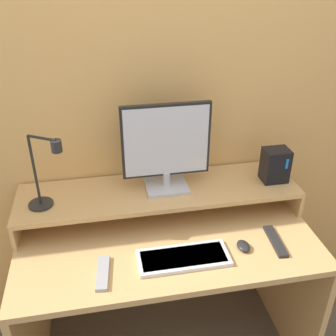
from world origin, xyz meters
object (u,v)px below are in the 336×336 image
at_px(router_dock, 275,165).
at_px(remote_secondary, 275,241).
at_px(monitor, 166,147).
at_px(mouse, 243,246).
at_px(keyboard, 183,258).
at_px(desk_lamp, 45,178).
at_px(remote_control, 103,273).

height_order(router_dock, remote_secondary, router_dock).
height_order(monitor, remote_secondary, monitor).
height_order(monitor, mouse, monitor).
height_order(keyboard, mouse, mouse).
height_order(router_dock, keyboard, router_dock).
height_order(keyboard, remote_secondary, keyboard).
bearing_deg(keyboard, mouse, 4.02).
bearing_deg(mouse, monitor, 128.80).
distance_m(desk_lamp, remote_secondary, 1.05).
relative_size(mouse, remote_control, 0.40).
xyz_separation_m(desk_lamp, remote_secondary, (0.98, -0.27, -0.28)).
xyz_separation_m(router_dock, remote_secondary, (-0.11, -0.30, -0.21)).
height_order(keyboard, remote_control, keyboard).
relative_size(desk_lamp, remote_secondary, 1.68).
bearing_deg(monitor, remote_secondary, -37.68).
bearing_deg(router_dock, keyboard, -147.91).
relative_size(desk_lamp, remote_control, 1.80).
distance_m(desk_lamp, router_dock, 1.09).
bearing_deg(router_dock, remote_secondary, -109.03).
height_order(mouse, remote_secondary, mouse).
xyz_separation_m(monitor, remote_control, (-0.33, -0.39, -0.34)).
distance_m(desk_lamp, keyboard, 0.68).
height_order(desk_lamp, remote_control, desk_lamp).
xyz_separation_m(mouse, remote_control, (-0.61, -0.04, -0.01)).
relative_size(desk_lamp, keyboard, 0.91).
bearing_deg(monitor, remote_control, -130.67).
distance_m(keyboard, remote_secondary, 0.43).
bearing_deg(router_dock, remote_control, -157.70).
bearing_deg(desk_lamp, mouse, -18.70).
relative_size(monitor, desk_lamp, 1.21).
relative_size(monitor, remote_secondary, 2.04).
distance_m(router_dock, keyboard, 0.66).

